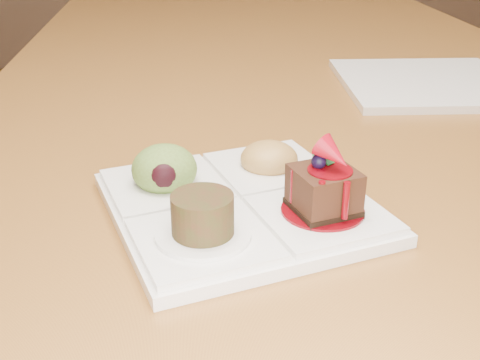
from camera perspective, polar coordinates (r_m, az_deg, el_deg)
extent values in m
cube|color=olive|center=(1.07, 4.65, 9.27)|extent=(1.00, 1.80, 0.04)
cylinder|color=olive|center=(1.99, -12.75, 4.99)|extent=(0.06, 0.06, 0.71)
cylinder|color=olive|center=(2.07, 12.30, 5.85)|extent=(0.06, 0.06, 0.71)
cylinder|color=black|center=(1.40, -18.07, -11.15)|extent=(0.04, 0.04, 0.45)
cube|color=white|center=(0.58, 0.00, -2.61)|extent=(0.29, 0.29, 0.01)
cube|color=white|center=(0.55, 7.81, -3.26)|extent=(0.14, 0.14, 0.01)
cube|color=white|center=(0.51, -3.50, -5.66)|extent=(0.14, 0.14, 0.01)
cube|color=white|center=(0.60, -7.09, -0.47)|extent=(0.14, 0.14, 0.01)
cube|color=white|center=(0.64, 2.76, 1.24)|extent=(0.14, 0.14, 0.01)
cylinder|color=#5C0309|center=(0.55, 7.83, -2.87)|extent=(0.08, 0.08, 0.00)
cube|color=black|center=(0.55, 7.85, -2.65)|extent=(0.07, 0.07, 0.01)
cube|color=#361A0F|center=(0.54, 7.98, -0.70)|extent=(0.07, 0.07, 0.03)
cylinder|color=#5C0309|center=(0.53, 8.09, 1.03)|extent=(0.04, 0.04, 0.00)
sphere|color=black|center=(0.53, 7.47, 1.76)|extent=(0.01, 0.01, 0.01)
cone|color=maroon|center=(0.52, 8.91, 2.37)|extent=(0.04, 0.04, 0.03)
cube|color=#104018|center=(0.54, 8.14, 1.97)|extent=(0.02, 0.02, 0.01)
cube|color=#104018|center=(0.54, 7.45, 2.02)|extent=(0.01, 0.01, 0.01)
cylinder|color=#5C0309|center=(0.51, 7.67, -2.05)|extent=(0.01, 0.01, 0.04)
cylinder|color=#5C0309|center=(0.52, 10.00, -1.92)|extent=(0.01, 0.01, 0.03)
cylinder|color=#5C0309|center=(0.54, 5.09, -0.58)|extent=(0.01, 0.01, 0.03)
cylinder|color=white|center=(0.50, -3.51, -5.17)|extent=(0.08, 0.08, 0.00)
cylinder|color=#3F1C12|center=(0.49, -3.57, -3.26)|extent=(0.05, 0.05, 0.03)
cylinder|color=#4E2C10|center=(0.49, -3.60, -2.12)|extent=(0.04, 0.04, 0.00)
ellipsoid|color=olive|center=(0.60, -7.18, 1.03)|extent=(0.06, 0.06, 0.05)
ellipsoid|color=black|center=(0.58, -7.21, 0.32)|extent=(0.03, 0.02, 0.03)
ellipsoid|color=#AB7A3D|center=(0.64, 2.78, 2.01)|extent=(0.06, 0.06, 0.04)
cube|color=#BD560D|center=(0.64, 3.61, 2.69)|extent=(0.02, 0.02, 0.01)
cube|color=#4E6B17|center=(0.64, 3.08, 2.81)|extent=(0.02, 0.02, 0.02)
cube|color=#BD560D|center=(0.65, 2.22, 2.82)|extent=(0.02, 0.02, 0.01)
cube|color=#4E6B17|center=(0.64, 1.75, 2.42)|extent=(0.02, 0.02, 0.01)
cube|color=#BD560D|center=(0.63, 1.51, 2.22)|extent=(0.02, 0.02, 0.01)
cube|color=#4E6B17|center=(0.62, 2.48, 2.01)|extent=(0.02, 0.02, 0.01)
cube|color=#BD560D|center=(0.62, 3.22, 2.27)|extent=(0.02, 0.01, 0.01)
cube|color=#4E6B17|center=(0.63, 4.00, 2.08)|extent=(0.02, 0.02, 0.01)
cube|color=white|center=(1.01, 17.37, 8.77)|extent=(0.28, 0.28, 0.01)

